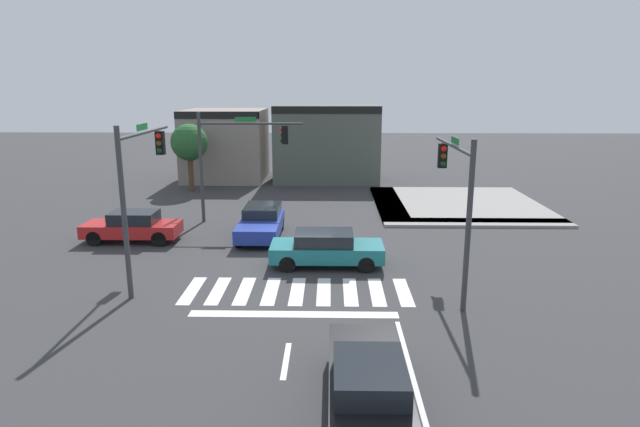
# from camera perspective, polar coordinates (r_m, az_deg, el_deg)

# --- Properties ---
(ground_plane) EXTENTS (120.00, 120.00, 0.00)m
(ground_plane) POSITION_cam_1_polar(r_m,az_deg,el_deg) (23.85, -1.76, -4.21)
(ground_plane) COLOR #353538
(crosswalk_near) EXTENTS (8.13, 2.69, 0.01)m
(crosswalk_near) POSITION_cam_1_polar(r_m,az_deg,el_deg) (19.62, -2.42, -8.21)
(crosswalk_near) COLOR silver
(crosswalk_near) RESTS_ON ground_plane
(lane_markings) EXTENTS (6.80, 20.25, 0.01)m
(lane_markings) POSITION_cam_1_polar(r_m,az_deg,el_deg) (12.90, 0.65, -20.75)
(lane_markings) COLOR white
(lane_markings) RESTS_ON ground_plane
(bike_detector_marking) EXTENTS (0.94, 0.94, 0.01)m
(bike_detector_marking) POSITION_cam_1_polar(r_m,az_deg,el_deg) (15.57, 4.53, -14.33)
(bike_detector_marking) COLOR yellow
(bike_detector_marking) RESTS_ON ground_plane
(curb_corner_northeast) EXTENTS (10.00, 10.60, 0.15)m
(curb_corner_northeast) POSITION_cam_1_polar(r_m,az_deg,el_deg) (33.70, 13.64, 0.83)
(curb_corner_northeast) COLOR gray
(curb_corner_northeast) RESTS_ON ground_plane
(storefront_row) EXTENTS (14.80, 6.36, 5.73)m
(storefront_row) POSITION_cam_1_polar(r_m,az_deg,el_deg) (41.99, -4.22, 7.40)
(storefront_row) COLOR gray
(storefront_row) RESTS_ON ground_plane
(traffic_signal_southwest) EXTENTS (0.32, 5.44, 5.96)m
(traffic_signal_southwest) POSITION_cam_1_polar(r_m,az_deg,el_deg) (20.82, -18.42, 4.19)
(traffic_signal_southwest) COLOR #383A3D
(traffic_signal_southwest) RESTS_ON ground_plane
(traffic_signal_northwest) EXTENTS (5.50, 0.32, 5.87)m
(traffic_signal_northwest) POSITION_cam_1_polar(r_m,az_deg,el_deg) (28.78, -8.71, 6.86)
(traffic_signal_northwest) COLOR #383A3D
(traffic_signal_northwest) RESTS_ON ground_plane
(traffic_signal_southeast) EXTENTS (0.32, 5.77, 5.63)m
(traffic_signal_southeast) POSITION_cam_1_polar(r_m,az_deg,el_deg) (19.51, 14.17, 3.13)
(traffic_signal_southeast) COLOR #383A3D
(traffic_signal_southeast) RESTS_ON ground_plane
(car_red) EXTENTS (4.43, 1.72, 1.46)m
(car_red) POSITION_cam_1_polar(r_m,az_deg,el_deg) (26.87, -19.23, -1.29)
(car_red) COLOR red
(car_red) RESTS_ON ground_plane
(car_black) EXTENTS (1.76, 4.59, 1.50)m
(car_black) POSITION_cam_1_polar(r_m,az_deg,el_deg) (12.77, 5.06, -17.20)
(car_black) COLOR black
(car_black) RESTS_ON ground_plane
(car_teal) EXTENTS (4.59, 1.88, 1.43)m
(car_teal) POSITION_cam_1_polar(r_m,az_deg,el_deg) (22.04, 0.66, -3.69)
(car_teal) COLOR #196B70
(car_teal) RESTS_ON ground_plane
(car_blue) EXTENTS (1.93, 4.49, 1.42)m
(car_blue) POSITION_cam_1_polar(r_m,az_deg,el_deg) (26.31, -6.26, -0.93)
(car_blue) COLOR #23389E
(car_blue) RESTS_ON ground_plane
(roadside_tree) EXTENTS (2.51, 2.51, 4.65)m
(roadside_tree) POSITION_cam_1_polar(r_m,az_deg,el_deg) (38.14, -13.68, 7.28)
(roadside_tree) COLOR #4C3823
(roadside_tree) RESTS_ON ground_plane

